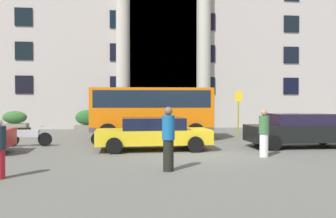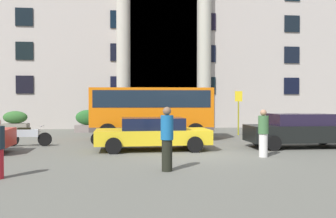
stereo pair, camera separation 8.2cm
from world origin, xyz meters
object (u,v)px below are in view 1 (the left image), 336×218
(orange_minibus, at_px, (152,109))
(pedestrian_woman_with_bag, at_px, (264,133))
(bus_stop_sign, at_px, (238,108))
(hedge_planter_entrance_right, at_px, (88,121))
(hedge_planter_entrance_left, at_px, (146,121))
(parked_sedan_second, at_px, (153,133))
(pedestrian_woman_dark_dress, at_px, (168,139))
(scooter_by_planter, at_px, (27,136))
(parked_coupe_end, at_px, (300,130))
(hedge_planter_far_west, at_px, (15,122))
(motorcycle_far_end, at_px, (112,135))

(orange_minibus, height_order, pedestrian_woman_with_bag, orange_minibus)
(bus_stop_sign, xyz_separation_m, pedestrian_woman_with_bag, (-1.68, -8.12, -0.74))
(orange_minibus, xyz_separation_m, hedge_planter_entrance_right, (-3.77, 4.72, -0.90))
(orange_minibus, distance_m, hedge_planter_entrance_left, 4.76)
(bus_stop_sign, bearing_deg, parked_sedan_second, -132.84)
(pedestrian_woman_dark_dress, bearing_deg, scooter_by_planter, 37.84)
(parked_coupe_end, relative_size, scooter_by_planter, 2.22)
(hedge_planter_far_west, relative_size, parked_coupe_end, 0.34)
(parked_coupe_end, bearing_deg, parked_sedan_second, -179.14)
(parked_sedan_second, bearing_deg, pedestrian_woman_with_bag, -32.02)
(hedge_planter_far_west, height_order, parked_coupe_end, parked_coupe_end)
(hedge_planter_entrance_right, relative_size, scooter_by_planter, 0.81)
(parked_coupe_end, xyz_separation_m, scooter_by_planter, (-11.66, 1.78, -0.29))
(hedge_planter_entrance_right, xyz_separation_m, hedge_planter_entrance_left, (3.70, -0.05, 0.03))
(hedge_planter_entrance_right, xyz_separation_m, parked_coupe_end, (9.79, -8.84, 0.05))
(orange_minibus, height_order, hedge_planter_entrance_left, orange_minibus)
(pedestrian_woman_dark_dress, bearing_deg, bus_stop_sign, -30.69)
(orange_minibus, xyz_separation_m, bus_stop_sign, (5.18, 1.69, -0.00))
(pedestrian_woman_dark_dress, bearing_deg, pedestrian_woman_with_bag, -62.62)
(orange_minibus, height_order, pedestrian_woman_dark_dress, orange_minibus)
(orange_minibus, relative_size, hedge_planter_entrance_left, 3.01)
(parked_coupe_end, bearing_deg, motorcycle_far_end, 168.48)
(motorcycle_far_end, bearing_deg, parked_sedan_second, -46.07)
(scooter_by_planter, height_order, pedestrian_woman_dark_dress, pedestrian_woman_dark_dress)
(hedge_planter_entrance_right, distance_m, scooter_by_planter, 7.30)
(hedge_planter_far_west, relative_size, motorcycle_far_end, 0.80)
(parked_sedan_second, distance_m, scooter_by_planter, 5.69)
(bus_stop_sign, distance_m, motorcycle_far_end, 8.34)
(orange_minibus, distance_m, pedestrian_woman_with_bag, 7.36)
(hedge_planter_far_west, bearing_deg, hedge_planter_entrance_right, 0.77)
(hedge_planter_entrance_right, relative_size, pedestrian_woman_dark_dress, 0.90)
(hedge_planter_far_west, distance_m, hedge_planter_entrance_left, 8.16)
(bus_stop_sign, bearing_deg, scooter_by_planter, -159.62)
(hedge_planter_far_west, bearing_deg, pedestrian_woman_with_bag, -43.41)
(orange_minibus, height_order, parked_coupe_end, orange_minibus)
(parked_sedan_second, height_order, motorcycle_far_end, parked_sedan_second)
(hedge_planter_entrance_left, distance_m, pedestrian_woman_dark_dress, 13.28)
(scooter_by_planter, distance_m, motorcycle_far_end, 3.67)
(hedge_planter_entrance_right, height_order, hedge_planter_entrance_left, hedge_planter_entrance_left)
(scooter_by_planter, bearing_deg, orange_minibus, 25.43)
(pedestrian_woman_dark_dress, bearing_deg, parked_coupe_end, -57.26)
(hedge_planter_entrance_right, bearing_deg, parked_coupe_end, -42.07)
(bus_stop_sign, xyz_separation_m, motorcycle_far_end, (-7.16, -4.14, -1.14))
(hedge_planter_entrance_left, relative_size, pedestrian_woman_dark_dress, 1.14)
(bus_stop_sign, distance_m, parked_sedan_second, 8.06)
(hedge_planter_far_west, bearing_deg, parked_sedan_second, -47.99)
(motorcycle_far_end, relative_size, pedestrian_woman_with_bag, 1.15)
(parked_coupe_end, relative_size, pedestrian_woman_with_bag, 2.66)
(hedge_planter_far_west, height_order, pedestrian_woman_dark_dress, pedestrian_woman_dark_dress)
(pedestrian_woman_dark_dress, bearing_deg, orange_minibus, -4.37)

